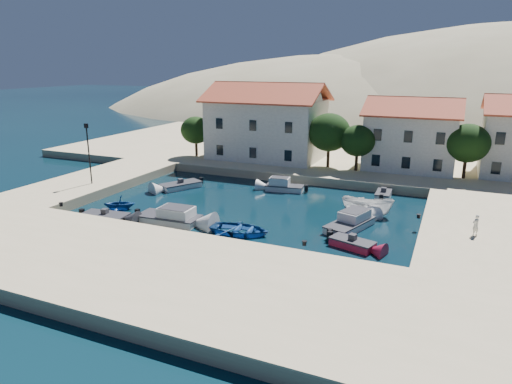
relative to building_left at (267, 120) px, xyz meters
The scene contains 22 objects.
ground 29.24m from the building_left, 77.91° to the right, with size 400.00×400.00×0.00m, color black.
quay_south 34.95m from the building_left, 79.99° to the right, with size 52.00×12.00×1.00m, color #C6B587.
quay_east 32.49m from the building_left, 34.19° to the right, with size 11.00×20.00×1.00m, color #C6B587.
quay_west 22.86m from the building_left, 125.84° to the right, with size 8.00×20.00×1.00m, color #C6B587.
quay_north 13.91m from the building_left, 51.34° to the left, with size 80.00×36.00×1.00m, color #C6B587.
hills 103.51m from the building_left, 74.43° to the left, with size 254.00×176.00×99.00m.
building_left is the anchor object (origin of this frame).
building_mid 18.04m from the building_left, ahead, with size 10.50×8.40×8.30m.
trees 10.87m from the building_left, 13.60° to the right, with size 37.30×5.30×6.45m.
lamppost 23.10m from the building_left, 119.90° to the right, with size 0.35×0.25×6.22m.
bollards 26.13m from the building_left, 69.97° to the right, with size 29.36×9.56×0.30m.
motorboat_grey_sw 27.32m from the building_left, 98.97° to the right, with size 4.23×2.22×1.25m.
cabin_cruiser_south 25.20m from the building_left, 87.37° to the right, with size 5.53×2.55×1.60m.
rowboat_south 26.46m from the building_left, 72.33° to the right, with size 3.43×4.81×1.00m, color navy.
motorboat_red_se 29.62m from the building_left, 55.12° to the right, with size 3.53×2.32×1.25m.
cabin_cruiser_east 25.92m from the building_left, 52.05° to the right, with size 3.53×5.47×1.60m.
boat_east 23.32m from the building_left, 44.13° to the right, with size 1.74×4.63×1.79m, color silver.
motorboat_white_ne 20.11m from the building_left, 30.01° to the right, with size 1.52×3.09×1.25m.
rowboat_west 24.70m from the building_left, 102.27° to the right, with size 2.43×2.81×1.48m, color navy.
motorboat_white_west 16.34m from the building_left, 105.04° to the right, with size 3.79×4.79×1.25m.
cabin_cruiser_north 14.21m from the building_left, 59.27° to the right, with size 4.16×2.21×1.60m.
pedestrian 32.34m from the building_left, 39.46° to the right, with size 0.58×0.38×1.58m, color silver.
Camera 1 is at (16.66, -27.24, 13.06)m, focal length 32.00 mm.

